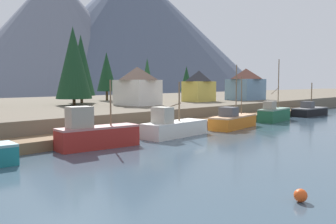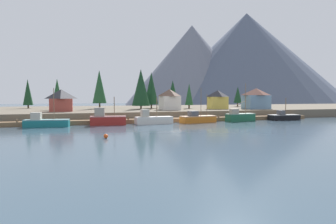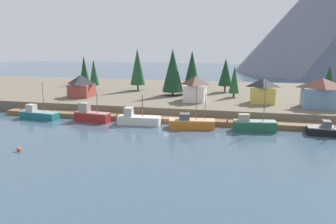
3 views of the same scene
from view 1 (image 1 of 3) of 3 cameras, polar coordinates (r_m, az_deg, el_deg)
ground_plane at (r=63.75m, az=-9.68°, el=-1.60°), size 400.00×400.00×1.00m
dock at (r=50.43m, az=2.64°, el=-2.00°), size 80.00×4.00×1.60m
shoreline_bank at (r=73.54m, az=-15.30°, el=0.48°), size 400.00×56.00×2.50m
mountain_west_peak at (r=205.08m, az=-16.76°, el=11.41°), size 106.72×106.72×63.12m
mountain_central_peak at (r=223.45m, az=-5.56°, el=12.37°), size 153.36×153.36×73.79m
fishing_boat_red at (r=36.05m, az=-10.97°, el=-3.32°), size 8.17×3.27×6.48m
fishing_boat_white at (r=43.06m, az=0.87°, el=-2.34°), size 9.01×3.37×6.30m
fishing_boat_orange at (r=51.72m, az=9.86°, el=-1.31°), size 9.43×4.23×8.63m
fishing_boat_green at (r=62.34m, az=15.83°, el=-0.29°), size 8.25×3.56×9.99m
fishing_boat_black at (r=74.90m, az=20.76°, el=0.13°), size 8.60×3.50×6.18m
house_blue at (r=82.28m, az=11.76°, el=4.22°), size 8.18×5.72×6.72m
house_white at (r=61.67m, az=-4.70°, el=4.03°), size 5.42×6.91×6.29m
house_yellow at (r=73.76m, az=4.73°, el=4.00°), size 5.99×4.36×6.04m
conifer_near_left at (r=78.93m, az=-9.33°, el=6.07°), size 4.11×4.11×9.99m
conifer_near_right at (r=63.15m, az=-14.22°, el=7.31°), size 5.85×5.85×12.81m
conifer_back_left at (r=101.47m, az=2.83°, el=5.09°), size 3.39×3.39×8.12m
conifer_back_right at (r=73.64m, az=-3.18°, el=5.35°), size 2.80×2.80×8.52m
conifer_far_left at (r=69.69m, az=-13.09°, el=6.96°), size 4.87×4.87×12.32m
channel_buoy at (r=21.08m, az=19.53°, el=-11.89°), size 0.70×0.70×0.70m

